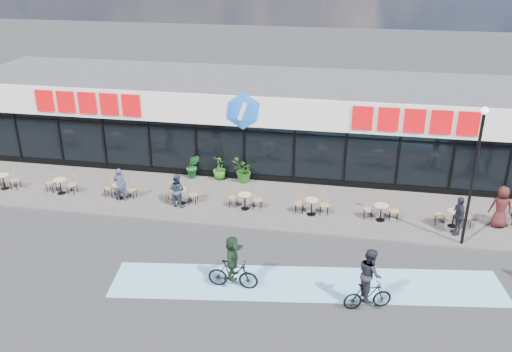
{
  "coord_description": "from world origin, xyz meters",
  "views": [
    {
      "loc": [
        5.15,
        -17.82,
        11.4
      ],
      "look_at": [
        1.23,
        3.5,
        1.86
      ],
      "focal_mm": 38.0,
      "sensor_mm": 36.0,
      "label": 1
    }
  ],
  "objects_px": {
    "potted_plant_left": "(193,166)",
    "patron_right": "(177,190)",
    "pedestrian_c": "(501,207)",
    "potted_plant_right": "(244,171)",
    "patron_left": "(120,184)",
    "pedestrian_a": "(459,215)",
    "bistro_set_0": "(5,179)",
    "cyclist_a": "(369,283)",
    "potted_plant_mid": "(219,168)",
    "lamp_post": "(475,167)"
  },
  "relations": [
    {
      "from": "pedestrian_c",
      "to": "cyclist_a",
      "type": "height_order",
      "value": "cyclist_a"
    },
    {
      "from": "pedestrian_a",
      "to": "potted_plant_mid",
      "type": "bearing_deg",
      "value": -120.6
    },
    {
      "from": "potted_plant_right",
      "to": "pedestrian_c",
      "type": "bearing_deg",
      "value": -12.35
    },
    {
      "from": "patron_left",
      "to": "patron_right",
      "type": "distance_m",
      "value": 2.8
    },
    {
      "from": "lamp_post",
      "to": "pedestrian_c",
      "type": "xyz_separation_m",
      "value": [
        1.72,
        1.73,
        -2.42
      ]
    },
    {
      "from": "potted_plant_left",
      "to": "patron_right",
      "type": "xyz_separation_m",
      "value": [
        0.2,
        -3.2,
        0.16
      ]
    },
    {
      "from": "lamp_post",
      "to": "potted_plant_left",
      "type": "height_order",
      "value": "lamp_post"
    },
    {
      "from": "potted_plant_left",
      "to": "patron_right",
      "type": "relative_size",
      "value": 0.8
    },
    {
      "from": "potted_plant_right",
      "to": "potted_plant_mid",
      "type": "bearing_deg",
      "value": 172.23
    },
    {
      "from": "potted_plant_left",
      "to": "potted_plant_right",
      "type": "xyz_separation_m",
      "value": [
        2.65,
        -0.07,
        -0.01
      ]
    },
    {
      "from": "bistro_set_0",
      "to": "pedestrian_a",
      "type": "relative_size",
      "value": 0.91
    },
    {
      "from": "lamp_post",
      "to": "potted_plant_right",
      "type": "xyz_separation_m",
      "value": [
        -9.87,
        4.27,
        -2.73
      ]
    },
    {
      "from": "patron_left",
      "to": "pedestrian_c",
      "type": "height_order",
      "value": "pedestrian_c"
    },
    {
      "from": "patron_left",
      "to": "patron_right",
      "type": "height_order",
      "value": "patron_left"
    },
    {
      "from": "patron_left",
      "to": "potted_plant_left",
      "type": "bearing_deg",
      "value": -136.24
    },
    {
      "from": "bistro_set_0",
      "to": "potted_plant_left",
      "type": "relative_size",
      "value": 1.21
    },
    {
      "from": "pedestrian_c",
      "to": "potted_plant_right",
      "type": "bearing_deg",
      "value": -14.21
    },
    {
      "from": "lamp_post",
      "to": "potted_plant_mid",
      "type": "relative_size",
      "value": 4.68
    },
    {
      "from": "bistro_set_0",
      "to": "cyclist_a",
      "type": "xyz_separation_m",
      "value": [
        17.51,
        -6.31,
        0.46
      ]
    },
    {
      "from": "potted_plant_right",
      "to": "patron_left",
      "type": "xyz_separation_m",
      "value": [
        -5.25,
        -3.04,
        0.18
      ]
    },
    {
      "from": "potted_plant_right",
      "to": "pedestrian_a",
      "type": "xyz_separation_m",
      "value": [
        9.76,
        -3.47,
        0.22
      ]
    },
    {
      "from": "bistro_set_0",
      "to": "potted_plant_right",
      "type": "distance_m",
      "value": 11.76
    },
    {
      "from": "potted_plant_right",
      "to": "bistro_set_0",
      "type": "bearing_deg",
      "value": -166.3
    },
    {
      "from": "potted_plant_left",
      "to": "patron_right",
      "type": "bearing_deg",
      "value": -86.49
    },
    {
      "from": "pedestrian_a",
      "to": "cyclist_a",
      "type": "xyz_separation_m",
      "value": [
        -3.67,
        -5.62,
        0.07
      ]
    },
    {
      "from": "potted_plant_left",
      "to": "pedestrian_a",
      "type": "height_order",
      "value": "pedestrian_a"
    },
    {
      "from": "lamp_post",
      "to": "cyclist_a",
      "type": "bearing_deg",
      "value": -128.15
    },
    {
      "from": "lamp_post",
      "to": "pedestrian_a",
      "type": "bearing_deg",
      "value": 98.2
    },
    {
      "from": "bistro_set_0",
      "to": "patron_right",
      "type": "distance_m",
      "value": 8.98
    },
    {
      "from": "potted_plant_right",
      "to": "pedestrian_a",
      "type": "bearing_deg",
      "value": -19.59
    },
    {
      "from": "bistro_set_0",
      "to": "patron_left",
      "type": "xyz_separation_m",
      "value": [
        6.17,
        -0.25,
        0.35
      ]
    },
    {
      "from": "potted_plant_left",
      "to": "pedestrian_a",
      "type": "xyz_separation_m",
      "value": [
        12.41,
        -3.54,
        0.21
      ]
    },
    {
      "from": "pedestrian_a",
      "to": "patron_right",
      "type": "bearing_deg",
      "value": -103.91
    },
    {
      "from": "potted_plant_left",
      "to": "patron_right",
      "type": "height_order",
      "value": "patron_right"
    },
    {
      "from": "potted_plant_right",
      "to": "cyclist_a",
      "type": "height_order",
      "value": "cyclist_a"
    },
    {
      "from": "patron_right",
      "to": "cyclist_a",
      "type": "xyz_separation_m",
      "value": [
        8.54,
        -5.96,
        0.12
      ]
    },
    {
      "from": "cyclist_a",
      "to": "pedestrian_c",
      "type": "bearing_deg",
      "value": 49.93
    },
    {
      "from": "bistro_set_0",
      "to": "patron_left",
      "type": "bearing_deg",
      "value": -2.35
    },
    {
      "from": "potted_plant_mid",
      "to": "patron_right",
      "type": "height_order",
      "value": "patron_right"
    },
    {
      "from": "potted_plant_mid",
      "to": "potted_plant_right",
      "type": "xyz_separation_m",
      "value": [
        1.29,
        -0.18,
        0.01
      ]
    },
    {
      "from": "bistro_set_0",
      "to": "pedestrian_c",
      "type": "relative_size",
      "value": 0.83
    },
    {
      "from": "lamp_post",
      "to": "potted_plant_mid",
      "type": "distance_m",
      "value": 12.33
    },
    {
      "from": "potted_plant_left",
      "to": "pedestrian_a",
      "type": "distance_m",
      "value": 12.9
    },
    {
      "from": "patron_left",
      "to": "pedestrian_c",
      "type": "bearing_deg",
      "value": 175.4
    },
    {
      "from": "lamp_post",
      "to": "bistro_set_0",
      "type": "relative_size",
      "value": 3.71
    },
    {
      "from": "cyclist_a",
      "to": "bistro_set_0",
      "type": "bearing_deg",
      "value": 160.18
    },
    {
      "from": "potted_plant_right",
      "to": "pedestrian_c",
      "type": "distance_m",
      "value": 11.87
    },
    {
      "from": "potted_plant_left",
      "to": "cyclist_a",
      "type": "bearing_deg",
      "value": -46.36
    },
    {
      "from": "pedestrian_c",
      "to": "cyclist_a",
      "type": "distance_m",
      "value": 8.56
    },
    {
      "from": "potted_plant_right",
      "to": "patron_left",
      "type": "height_order",
      "value": "patron_left"
    }
  ]
}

